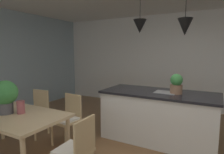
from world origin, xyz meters
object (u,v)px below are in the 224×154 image
Objects in this scene: chair_far_left at (36,111)px; chair_far_right at (68,118)px; chair_kitchen_end at (76,150)px; kitchen_island at (158,115)px; vase_on_dining_table at (21,107)px; potted_plant_on_table at (5,95)px; potted_plant_on_island at (176,84)px; dining_table at (9,117)px.

chair_far_left is 0.80m from chair_far_right.
chair_kitchen_end is 1.80m from kitchen_island.
vase_on_dining_table is at bearing 176.64° from chair_kitchen_end.
chair_far_left is 1.10m from potted_plant_on_table.
potted_plant_on_island reaches higher than potted_plant_on_table.
chair_far_right is 1.09m from potted_plant_on_table.
chair_kitchen_end is at bearing -43.80° from chair_far_right.
potted_plant_on_island is (2.44, 0.92, 0.60)m from chair_far_left.
kitchen_island is 5.86× the size of potted_plant_on_island.
potted_plant_on_table is (0.02, -0.04, 0.35)m from dining_table.
chair_far_left is at bearing -159.31° from potted_plant_on_island.
kitchen_island is (1.34, 0.92, -0.01)m from chair_far_right.
chair_far_right is (0.80, -0.00, 0.00)m from chair_far_left.
chair_far_right is at bearing -0.00° from chair_far_left.
chair_far_left is (-0.40, 0.82, -0.19)m from dining_table.
potted_plant_on_island is at bearing 20.69° from chair_far_left.
kitchen_island is at bearing 74.25° from chair_kitchen_end.
kitchen_island is at bearing 45.95° from potted_plant_on_table.
potted_plant_on_table is at bearing -67.61° from dining_table.
dining_table is at bearing -135.07° from kitchen_island.
dining_table is at bearing 112.39° from potted_plant_on_table.
kitchen_island is 0.68m from potted_plant_on_island.
chair_far_right is 1.00× the size of chair_kitchen_end.
dining_table is at bearing -179.94° from chair_kitchen_end.
vase_on_dining_table is at bearing -132.66° from kitchen_island.
potted_plant_on_table is at bearing -177.89° from chair_kitchen_end.
vase_on_dining_table is at bearing -105.05° from chair_far_right.
potted_plant_on_island is 0.71× the size of potted_plant_on_table.
potted_plant_on_table reaches higher than chair_kitchen_end.
chair_far_left and chair_far_right have the same top height.
dining_table is 5.13× the size of potted_plant_on_island.
dining_table is 0.93m from chair_far_left.
chair_far_right reaches higher than dining_table.
potted_plant_on_table is (-2.02, -1.78, -0.06)m from potted_plant_on_island.
potted_plant_on_island is 1.85× the size of vase_on_dining_table.
chair_far_left reaches higher than dining_table.
potted_plant_on_island is (0.29, 0.00, 0.61)m from kitchen_island.
dining_table is at bearing -63.86° from chair_far_left.
potted_plant_on_table is (-1.23, -0.05, 0.54)m from chair_kitchen_end.
chair_far_right is at bearing 136.20° from chair_kitchen_end.
chair_far_left is 1.00× the size of chair_far_right.
chair_far_right is at bearing 63.84° from dining_table.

